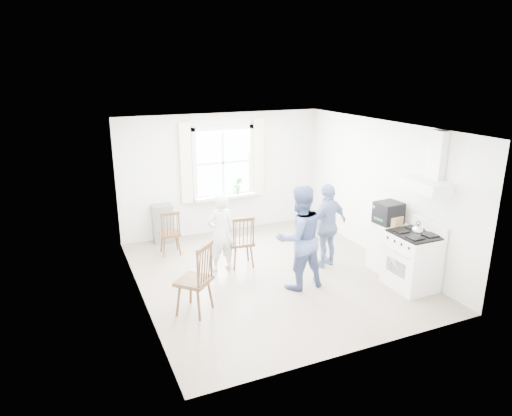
{
  "coord_description": "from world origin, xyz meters",
  "views": [
    {
      "loc": [
        -3.2,
        -6.64,
        3.53
      ],
      "look_at": [
        -0.22,
        0.2,
        1.2
      ],
      "focal_mm": 32.0,
      "sensor_mm": 36.0,
      "label": 1
    }
  ],
  "objects_px": {
    "windsor_chair_a": "(170,229)",
    "stereo_stack": "(389,213)",
    "windsor_chair_c": "(201,271)",
    "low_cabinet": "(388,247)",
    "person_left": "(220,233)",
    "person_mid": "(299,238)",
    "person_right": "(327,225)",
    "windsor_chair_b": "(243,237)",
    "gas_stove": "(412,260)"
  },
  "relations": [
    {
      "from": "windsor_chair_a",
      "to": "stereo_stack",
      "type": "bearing_deg",
      "value": -33.28
    },
    {
      "from": "stereo_stack",
      "to": "windsor_chair_c",
      "type": "relative_size",
      "value": 0.4
    },
    {
      "from": "low_cabinet",
      "to": "windsor_chair_c",
      "type": "relative_size",
      "value": 0.81
    },
    {
      "from": "low_cabinet",
      "to": "windsor_chair_c",
      "type": "xyz_separation_m",
      "value": [
        -3.5,
        -0.13,
        0.23
      ]
    },
    {
      "from": "person_left",
      "to": "person_mid",
      "type": "bearing_deg",
      "value": 125.01
    },
    {
      "from": "low_cabinet",
      "to": "stereo_stack",
      "type": "distance_m",
      "value": 0.64
    },
    {
      "from": "windsor_chair_c",
      "to": "person_left",
      "type": "relative_size",
      "value": 0.78
    },
    {
      "from": "person_right",
      "to": "windsor_chair_b",
      "type": "bearing_deg",
      "value": -34.66
    },
    {
      "from": "windsor_chair_a",
      "to": "windsor_chair_c",
      "type": "xyz_separation_m",
      "value": [
        -0.1,
        -2.33,
        0.13
      ]
    },
    {
      "from": "low_cabinet",
      "to": "person_right",
      "type": "bearing_deg",
      "value": 145.94
    },
    {
      "from": "windsor_chair_c",
      "to": "low_cabinet",
      "type": "bearing_deg",
      "value": 2.14
    },
    {
      "from": "person_right",
      "to": "person_mid",
      "type": "bearing_deg",
      "value": 16.75
    },
    {
      "from": "low_cabinet",
      "to": "stereo_stack",
      "type": "bearing_deg",
      "value": 178.42
    },
    {
      "from": "stereo_stack",
      "to": "windsor_chair_c",
      "type": "bearing_deg",
      "value": -177.81
    },
    {
      "from": "windsor_chair_b",
      "to": "person_left",
      "type": "xyz_separation_m",
      "value": [
        -0.4,
        0.07,
        0.11
      ]
    },
    {
      "from": "gas_stove",
      "to": "windsor_chair_b",
      "type": "bearing_deg",
      "value": 141.24
    },
    {
      "from": "stereo_stack",
      "to": "person_left",
      "type": "relative_size",
      "value": 0.31
    },
    {
      "from": "gas_stove",
      "to": "windsor_chair_a",
      "type": "relative_size",
      "value": 1.24
    },
    {
      "from": "person_left",
      "to": "person_mid",
      "type": "distance_m",
      "value": 1.49
    },
    {
      "from": "windsor_chair_a",
      "to": "person_left",
      "type": "xyz_separation_m",
      "value": [
        0.66,
        -1.01,
        0.16
      ]
    },
    {
      "from": "windsor_chair_b",
      "to": "windsor_chair_c",
      "type": "bearing_deg",
      "value": -132.92
    },
    {
      "from": "person_mid",
      "to": "low_cabinet",
      "type": "bearing_deg",
      "value": 175.78
    },
    {
      "from": "windsor_chair_b",
      "to": "person_mid",
      "type": "relative_size",
      "value": 0.57
    },
    {
      "from": "stereo_stack",
      "to": "windsor_chair_a",
      "type": "bearing_deg",
      "value": 146.72
    },
    {
      "from": "low_cabinet",
      "to": "person_mid",
      "type": "distance_m",
      "value": 1.82
    },
    {
      "from": "windsor_chair_b",
      "to": "gas_stove",
      "type": "bearing_deg",
      "value": -38.76
    },
    {
      "from": "windsor_chair_b",
      "to": "person_left",
      "type": "distance_m",
      "value": 0.42
    },
    {
      "from": "low_cabinet",
      "to": "person_left",
      "type": "height_order",
      "value": "person_left"
    },
    {
      "from": "person_left",
      "to": "gas_stove",
      "type": "bearing_deg",
      "value": 139.16
    },
    {
      "from": "windsor_chair_b",
      "to": "person_right",
      "type": "relative_size",
      "value": 0.64
    },
    {
      "from": "gas_stove",
      "to": "person_right",
      "type": "distance_m",
      "value": 1.57
    },
    {
      "from": "windsor_chair_a",
      "to": "person_right",
      "type": "xyz_separation_m",
      "value": [
        2.51,
        -1.6,
        0.23
      ]
    },
    {
      "from": "low_cabinet",
      "to": "person_right",
      "type": "relative_size",
      "value": 0.58
    },
    {
      "from": "stereo_stack",
      "to": "windsor_chair_a",
      "type": "distance_m",
      "value": 4.05
    },
    {
      "from": "person_mid",
      "to": "person_left",
      "type": "bearing_deg",
      "value": -51.7
    },
    {
      "from": "gas_stove",
      "to": "person_right",
      "type": "bearing_deg",
      "value": 122.29
    },
    {
      "from": "person_mid",
      "to": "gas_stove",
      "type": "bearing_deg",
      "value": 153.68
    },
    {
      "from": "gas_stove",
      "to": "windsor_chair_c",
      "type": "distance_m",
      "value": 3.49
    },
    {
      "from": "windsor_chair_a",
      "to": "person_mid",
      "type": "distance_m",
      "value": 2.71
    },
    {
      "from": "windsor_chair_a",
      "to": "person_right",
      "type": "distance_m",
      "value": 2.98
    },
    {
      "from": "windsor_chair_a",
      "to": "windsor_chair_c",
      "type": "relative_size",
      "value": 0.81
    },
    {
      "from": "windsor_chair_a",
      "to": "person_mid",
      "type": "xyz_separation_m",
      "value": [
        1.63,
        -2.14,
        0.32
      ]
    },
    {
      "from": "person_left",
      "to": "person_right",
      "type": "bearing_deg",
      "value": 156.86
    },
    {
      "from": "gas_stove",
      "to": "windsor_chair_b",
      "type": "height_order",
      "value": "gas_stove"
    },
    {
      "from": "gas_stove",
      "to": "person_mid",
      "type": "bearing_deg",
      "value": 155.91
    },
    {
      "from": "stereo_stack",
      "to": "person_left",
      "type": "bearing_deg",
      "value": 156.17
    },
    {
      "from": "windsor_chair_a",
      "to": "person_left",
      "type": "bearing_deg",
      "value": -56.78
    },
    {
      "from": "gas_stove",
      "to": "windsor_chair_a",
      "type": "height_order",
      "value": "gas_stove"
    },
    {
      "from": "windsor_chair_a",
      "to": "person_mid",
      "type": "bearing_deg",
      "value": -52.75
    },
    {
      "from": "low_cabinet",
      "to": "windsor_chair_b",
      "type": "xyz_separation_m",
      "value": [
        -2.34,
        1.12,
        0.15
      ]
    }
  ]
}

